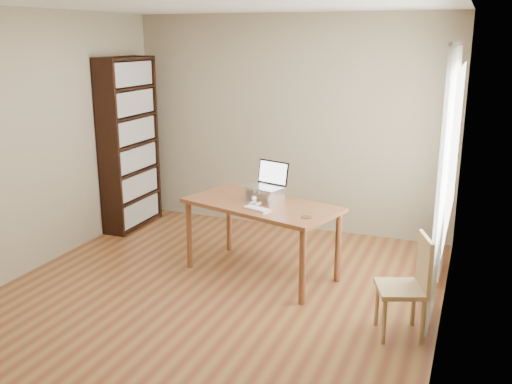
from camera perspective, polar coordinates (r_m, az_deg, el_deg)
name	(u,v)px	position (r m, az deg, el deg)	size (l,w,h in m)	color
room	(211,160)	(4.93, -4.50, 3.22)	(4.04, 4.54, 2.64)	brown
bookshelf	(130,144)	(7.21, -12.53, 4.71)	(0.30, 0.90, 2.10)	black
curtains	(446,174)	(5.25, 18.43, 1.77)	(0.03, 1.90, 2.25)	white
desk	(262,212)	(5.61, 0.56, -1.99)	(1.66, 1.15, 0.75)	brown
laptop_stand	(265,193)	(5.64, 0.86, -0.09)	(0.32, 0.25, 0.13)	silver
laptop	(267,181)	(5.67, 1.09, 1.15)	(0.41, 0.39, 0.25)	silver
keyboard	(256,209)	(5.38, 0.05, -1.67)	(0.29, 0.19, 0.02)	silver
coaster	(306,217)	(5.17, 5.06, -2.51)	(0.10, 0.10, 0.01)	#57301E
cat	(266,194)	(5.67, 0.99, -0.17)	(0.25, 0.49, 0.16)	#4B443B
chair	(410,284)	(4.69, 15.11, -8.91)	(0.48, 0.48, 0.84)	tan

